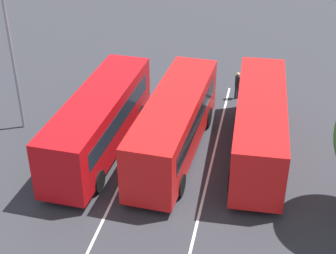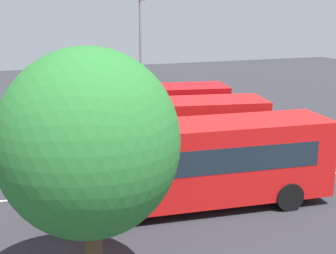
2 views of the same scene
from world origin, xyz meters
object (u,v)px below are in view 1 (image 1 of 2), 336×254
object	(u,v)px
bus_far_left	(260,124)
street_lamp	(16,53)
bus_center_left	(174,123)
bus_center_right	(99,120)
pedestrian	(237,83)

from	to	relation	value
bus_far_left	street_lamp	bearing A→B (deg)	87.60
bus_far_left	bus_center_left	bearing A→B (deg)	98.58
bus_far_left	bus_center_right	bearing A→B (deg)	96.92
bus_center_right	bus_far_left	bearing A→B (deg)	-78.12
pedestrian	street_lamp	world-z (taller)	street_lamp
bus_far_left	bus_center_right	distance (m)	8.14
bus_far_left	pedestrian	size ratio (longest dim) A/B	5.85
bus_center_left	bus_center_right	size ratio (longest dim) A/B	1.00
bus_center_right	pedestrian	size ratio (longest dim) A/B	5.90
street_lamp	bus_center_left	bearing A→B (deg)	-0.30
bus_center_left	pedestrian	xyz separation A→B (m)	(6.49, -3.40, -0.76)
bus_far_left	street_lamp	world-z (taller)	street_lamp
pedestrian	street_lamp	bearing A→B (deg)	-91.42
bus_center_left	bus_center_right	bearing A→B (deg)	100.41
bus_far_left	street_lamp	distance (m)	13.15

